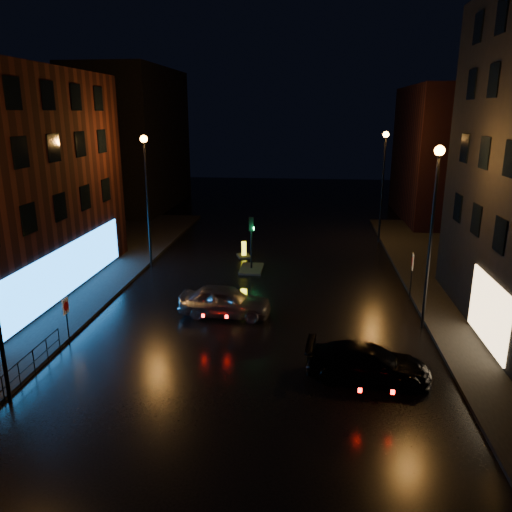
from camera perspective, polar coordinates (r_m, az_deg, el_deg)
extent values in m
plane|color=black|center=(19.09, -1.85, -14.49)|extent=(120.00, 120.00, 0.00)
cube|color=black|center=(30.81, -26.39, -3.87)|extent=(12.00, 44.00, 0.15)
cube|color=black|center=(54.52, -13.89, 12.81)|extent=(8.00, 16.00, 14.00)
cube|color=black|center=(50.03, 21.16, 10.80)|extent=(8.00, 14.00, 12.00)
cylinder|color=black|center=(32.43, -12.26, 5.60)|extent=(0.14, 0.14, 8.00)
cylinder|color=black|center=(31.97, -12.70, 12.66)|extent=(0.20, 0.20, 0.25)
sphere|color=orange|center=(31.96, -12.71, 12.93)|extent=(0.44, 0.44, 0.44)
cylinder|color=black|center=(23.62, 19.28, 1.19)|extent=(0.14, 0.14, 8.00)
cylinder|color=black|center=(22.99, 20.21, 10.87)|extent=(0.20, 0.20, 0.25)
sphere|color=orange|center=(22.97, 20.25, 11.24)|extent=(0.44, 0.44, 0.44)
cylinder|color=black|center=(39.07, 14.20, 7.22)|extent=(0.14, 0.14, 8.00)
cylinder|color=black|center=(38.69, 14.62, 13.07)|extent=(0.20, 0.20, 0.25)
sphere|color=orange|center=(38.68, 14.63, 13.29)|extent=(0.44, 0.44, 0.44)
cube|color=black|center=(31.97, -0.53, -1.47)|extent=(1.40, 2.40, 0.12)
cylinder|color=black|center=(31.59, -0.53, 0.85)|extent=(0.12, 0.12, 2.80)
cube|color=black|center=(31.20, -0.54, 3.69)|extent=(0.28, 0.22, 0.90)
cylinder|color=#0CFF59|center=(31.25, -0.28, 3.18)|extent=(0.05, 0.18, 0.18)
cylinder|color=black|center=(20.41, -25.60, -10.97)|extent=(0.05, 6.00, 0.05)
cylinder|color=black|center=(20.62, -25.44, -12.14)|extent=(0.04, 6.00, 0.04)
cylinder|color=black|center=(20.62, -25.44, -12.14)|extent=(0.04, 0.04, 1.00)
cylinder|color=black|center=(22.93, -21.59, -8.80)|extent=(0.04, 0.04, 1.00)
imported|color=#9A9BA1|center=(24.71, -3.56, -5.15)|extent=(4.59, 2.01, 1.54)
imported|color=black|center=(19.58, 12.64, -11.82)|extent=(4.79, 2.32, 1.34)
cube|color=black|center=(25.85, -1.40, -5.85)|extent=(1.19, 1.39, 0.10)
cube|color=yellow|center=(25.67, -1.41, -4.84)|extent=(0.32, 0.27, 0.98)
cube|color=black|center=(25.67, -1.41, -4.84)|extent=(0.28, 0.14, 0.59)
cube|color=black|center=(34.85, -1.39, 0.01)|extent=(1.20, 1.45, 0.10)
cube|color=yellow|center=(34.71, -1.40, 0.83)|extent=(0.34, 0.27, 1.04)
cube|color=black|center=(34.71, -1.40, 0.83)|extent=(0.30, 0.13, 0.62)
cylinder|color=black|center=(23.22, -20.76, -7.05)|extent=(0.05, 0.05, 2.00)
cube|color=silver|center=(22.95, -20.94, -5.38)|extent=(0.06, 0.50, 0.68)
cylinder|color=#B20C0C|center=(22.94, -20.88, -5.38)|extent=(0.03, 0.40, 0.40)
cylinder|color=black|center=(27.82, 17.33, -2.39)|extent=(0.07, 0.07, 2.47)
cube|color=white|center=(27.56, 17.48, -0.61)|extent=(0.14, 0.62, 0.84)
cylinder|color=#B20C0C|center=(27.56, 17.41, -0.61)|extent=(0.09, 0.49, 0.49)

